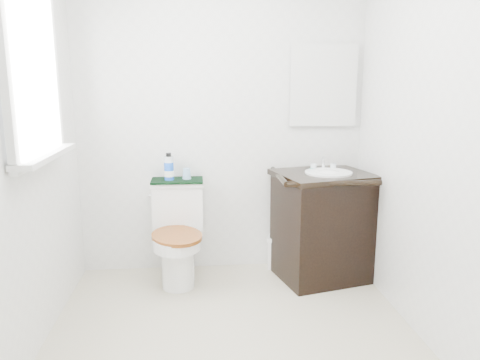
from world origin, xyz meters
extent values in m
plane|color=#C0B59B|center=(0.00, 0.00, 0.00)|extent=(2.40, 2.40, 0.00)
plane|color=silver|center=(0.00, 1.20, 1.20)|extent=(2.40, 0.00, 2.40)
plane|color=silver|center=(0.00, -1.20, 1.20)|extent=(2.40, 0.00, 2.40)
plane|color=silver|center=(-1.10, 0.00, 1.20)|extent=(0.00, 2.40, 2.40)
plane|color=silver|center=(1.10, 0.00, 1.20)|extent=(0.00, 2.40, 2.40)
cube|color=white|center=(-1.07, 0.25, 1.55)|extent=(0.02, 0.70, 0.90)
cube|color=silver|center=(0.78, 1.18, 1.45)|extent=(0.50, 0.02, 0.60)
cylinder|color=white|center=(-0.35, 0.82, 0.18)|extent=(0.23, 0.23, 0.36)
cube|color=white|center=(-0.35, 1.07, 0.18)|extent=(0.23, 0.28, 0.36)
cube|color=white|center=(-0.35, 1.09, 0.53)|extent=(0.38, 0.18, 0.34)
cube|color=white|center=(-0.35, 1.09, 0.72)|extent=(0.40, 0.20, 0.03)
cylinder|color=white|center=(-0.35, 0.78, 0.36)|extent=(0.34, 0.34, 0.08)
cylinder|color=brown|center=(-0.35, 0.78, 0.41)|extent=(0.44, 0.44, 0.03)
cube|color=black|center=(0.73, 0.91, 0.39)|extent=(0.73, 0.66, 0.78)
cube|color=black|center=(0.73, 0.90, 0.80)|extent=(0.78, 0.71, 0.04)
cylinder|color=white|center=(0.76, 0.87, 0.83)|extent=(0.34, 0.34, 0.01)
ellipsoid|color=white|center=(0.76, 0.87, 0.77)|extent=(0.30, 0.30, 0.15)
cylinder|color=silver|center=(0.76, 1.02, 0.87)|extent=(0.02, 0.02, 0.10)
cube|color=white|center=(0.45, 1.10, 0.12)|extent=(0.19, 0.17, 0.24)
cube|color=white|center=(0.45, 1.10, 0.25)|extent=(0.22, 0.19, 0.03)
cube|color=black|center=(-0.35, 1.09, 0.74)|extent=(0.39, 0.22, 0.02)
cylinder|color=blue|center=(-0.41, 1.08, 0.82)|extent=(0.07, 0.07, 0.13)
cylinder|color=silver|center=(-0.41, 1.08, 0.91)|extent=(0.07, 0.07, 0.04)
cylinder|color=black|center=(-0.41, 1.08, 0.94)|extent=(0.04, 0.04, 0.03)
cone|color=#7DA7CD|center=(-0.27, 1.10, 0.79)|extent=(0.07, 0.07, 0.08)
ellipsoid|color=#177164|center=(0.68, 1.01, 0.83)|extent=(0.06, 0.04, 0.02)
camera|label=1|loc=(-0.20, -2.41, 1.49)|focal=35.00mm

